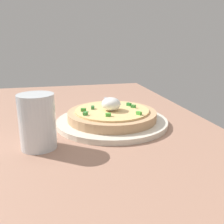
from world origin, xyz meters
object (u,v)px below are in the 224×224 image
(pizza, at_px, (112,114))
(plate, at_px, (112,122))
(cup_near, at_px, (38,124))
(fork, at_px, (108,101))

(pizza, bearing_deg, plate, -42.81)
(cup_near, height_order, fork, cup_near)
(pizza, bearing_deg, fork, -9.64)
(pizza, height_order, cup_near, cup_near)
(cup_near, bearing_deg, plate, -58.41)
(pizza, relative_size, fork, 1.91)
(plate, bearing_deg, fork, -9.59)
(plate, bearing_deg, cup_near, 121.59)
(plate, height_order, fork, plate)
(cup_near, distance_m, fork, 0.42)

